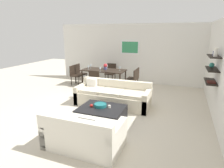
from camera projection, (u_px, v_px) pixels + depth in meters
ground_plane at (107, 108)px, 6.01m from camera, size 18.00×18.00×0.00m
back_wall_unit at (142, 54)px, 8.73m from camera, size 8.40×0.09×2.70m
right_wall_shelf_unit at (219, 69)px, 5.15m from camera, size 0.34×8.20×2.70m
sofa_beige at (113, 96)px, 6.22m from camera, size 2.39×0.90×0.78m
loveseat_white at (84, 134)px, 3.91m from camera, size 1.57×0.90×0.78m
coffee_table at (102, 114)px, 5.11m from camera, size 1.18×0.96×0.38m
decorative_bowl at (100, 105)px, 5.12m from camera, size 0.34×0.34×0.09m
candle_jar at (109, 106)px, 5.05m from camera, size 0.07×0.07×0.07m
apple_on_coffee_table at (91, 106)px, 5.09m from camera, size 0.08×0.08×0.08m
dining_table at (104, 71)px, 8.25m from camera, size 1.86×0.88×0.75m
dining_chair_left_near at (75, 74)px, 8.57m from camera, size 0.44×0.44×0.88m
dining_chair_right_near at (132, 79)px, 7.65m from camera, size 0.44×0.44×0.88m
dining_chair_foot at (95, 80)px, 7.53m from camera, size 0.44×0.44×0.88m
dining_chair_right_far at (135, 77)px, 8.01m from camera, size 0.44×0.44×0.88m
dining_chair_head at (111, 72)px, 9.05m from camera, size 0.44×0.44×0.88m
dining_chair_left_far at (79, 72)px, 8.93m from camera, size 0.44×0.44×0.88m
wine_glass_right_far at (120, 68)px, 8.06m from camera, size 0.07×0.07×0.16m
wine_glass_left_near at (88, 66)px, 8.33m from camera, size 0.07×0.07×0.17m
wine_glass_head at (107, 66)px, 8.54m from camera, size 0.07×0.07×0.16m
wine_glass_foot at (100, 68)px, 7.85m from camera, size 0.07×0.07×0.17m
wine_glass_left_far at (91, 65)px, 8.53m from camera, size 0.07×0.07×0.18m
centerpiece_vase at (105, 66)px, 8.21m from camera, size 0.16×0.16×0.26m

